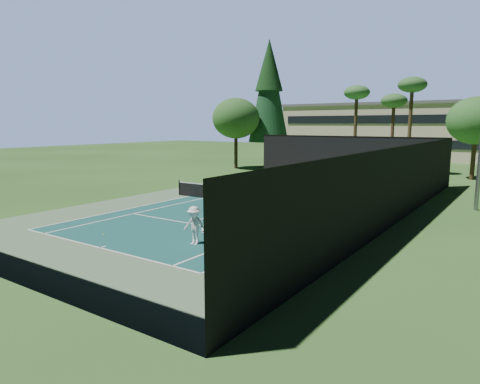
{
  "coord_description": "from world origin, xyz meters",
  "views": [
    {
      "loc": [
        14.57,
        -22.76,
        5.11
      ],
      "look_at": [
        1.0,
        -3.0,
        1.3
      ],
      "focal_mm": 32.0,
      "sensor_mm": 36.0,
      "label": 1
    }
  ],
  "objects_px": {
    "tennis_ball_b": "(244,196)",
    "tennis_ball_a": "(104,235)",
    "tennis_net": "(254,196)",
    "tennis_ball_d": "(225,191)",
    "player": "(194,225)",
    "tennis_ball_c": "(325,199)",
    "park_bench": "(317,171)",
    "trash_bin": "(340,174)"
  },
  "relations": [
    {
      "from": "player",
      "to": "tennis_ball_a",
      "type": "xyz_separation_m",
      "value": [
        -4.41,
        -1.29,
        -0.8
      ]
    },
    {
      "from": "player",
      "to": "tennis_ball_a",
      "type": "height_order",
      "value": "player"
    },
    {
      "from": "tennis_net",
      "to": "tennis_ball_a",
      "type": "relative_size",
      "value": 179.4
    },
    {
      "from": "tennis_ball_b",
      "to": "tennis_ball_a",
      "type": "bearing_deg",
      "value": -86.78
    },
    {
      "from": "tennis_ball_d",
      "to": "trash_bin",
      "type": "bearing_deg",
      "value": 70.87
    },
    {
      "from": "trash_bin",
      "to": "tennis_ball_b",
      "type": "bearing_deg",
      "value": -98.13
    },
    {
      "from": "tennis_ball_a",
      "to": "tennis_ball_c",
      "type": "distance_m",
      "value": 15.5
    },
    {
      "from": "player",
      "to": "tennis_ball_a",
      "type": "bearing_deg",
      "value": -166.44
    },
    {
      "from": "trash_bin",
      "to": "player",
      "type": "bearing_deg",
      "value": -82.66
    },
    {
      "from": "park_bench",
      "to": "trash_bin",
      "type": "relative_size",
      "value": 1.59
    },
    {
      "from": "tennis_ball_c",
      "to": "trash_bin",
      "type": "distance_m",
      "value": 11.85
    },
    {
      "from": "player",
      "to": "trash_bin",
      "type": "distance_m",
      "value": 25.07
    },
    {
      "from": "player",
      "to": "tennis_ball_b",
      "type": "xyz_separation_m",
      "value": [
        -5.12,
        11.4,
        -0.8
      ]
    },
    {
      "from": "tennis_ball_a",
      "to": "tennis_ball_b",
      "type": "xyz_separation_m",
      "value": [
        -0.71,
        12.68,
        -0.0
      ]
    },
    {
      "from": "tennis_ball_c",
      "to": "park_bench",
      "type": "distance_m",
      "value": 12.85
    },
    {
      "from": "park_bench",
      "to": "tennis_ball_a",
      "type": "bearing_deg",
      "value": -87.25
    },
    {
      "from": "park_bench",
      "to": "trash_bin",
      "type": "distance_m",
      "value": 2.47
    },
    {
      "from": "tennis_ball_d",
      "to": "park_bench",
      "type": "height_order",
      "value": "park_bench"
    },
    {
      "from": "tennis_net",
      "to": "trash_bin",
      "type": "xyz_separation_m",
      "value": [
        -0.32,
        15.67,
        -0.08
      ]
    },
    {
      "from": "tennis_net",
      "to": "tennis_ball_d",
      "type": "relative_size",
      "value": 186.86
    },
    {
      "from": "tennis_ball_b",
      "to": "trash_bin",
      "type": "height_order",
      "value": "trash_bin"
    },
    {
      "from": "tennis_ball_a",
      "to": "park_bench",
      "type": "relative_size",
      "value": 0.05
    },
    {
      "from": "tennis_ball_a",
      "to": "tennis_ball_b",
      "type": "relative_size",
      "value": 1.02
    },
    {
      "from": "tennis_net",
      "to": "player",
      "type": "relative_size",
      "value": 7.76
    },
    {
      "from": "tennis_net",
      "to": "tennis_ball_c",
      "type": "bearing_deg",
      "value": 54.58
    },
    {
      "from": "player",
      "to": "tennis_ball_c",
      "type": "xyz_separation_m",
      "value": [
        0.2,
        13.52,
        -0.8
      ]
    },
    {
      "from": "player",
      "to": "park_bench",
      "type": "relative_size",
      "value": 1.11
    },
    {
      "from": "tennis_net",
      "to": "player",
      "type": "height_order",
      "value": "player"
    },
    {
      "from": "tennis_net",
      "to": "park_bench",
      "type": "height_order",
      "value": "tennis_net"
    },
    {
      "from": "tennis_ball_a",
      "to": "tennis_net",
      "type": "bearing_deg",
      "value": 81.7
    },
    {
      "from": "tennis_net",
      "to": "tennis_ball_d",
      "type": "distance_m",
      "value": 5.67
    },
    {
      "from": "tennis_ball_d",
      "to": "park_bench",
      "type": "relative_size",
      "value": 0.05
    },
    {
      "from": "tennis_ball_b",
      "to": "park_bench",
      "type": "distance_m",
      "value": 13.57
    },
    {
      "from": "tennis_ball_c",
      "to": "tennis_net",
      "type": "bearing_deg",
      "value": -125.42
    },
    {
      "from": "tennis_ball_c",
      "to": "player",
      "type": "bearing_deg",
      "value": -90.84
    },
    {
      "from": "tennis_net",
      "to": "tennis_ball_c",
      "type": "relative_size",
      "value": 187.74
    },
    {
      "from": "player",
      "to": "tennis_net",
      "type": "bearing_deg",
      "value": 104.72
    },
    {
      "from": "tennis_ball_d",
      "to": "tennis_ball_b",
      "type": "bearing_deg",
      "value": -23.08
    },
    {
      "from": "player",
      "to": "park_bench",
      "type": "bearing_deg",
      "value": 100.12
    },
    {
      "from": "tennis_ball_a",
      "to": "park_bench",
      "type": "height_order",
      "value": "park_bench"
    },
    {
      "from": "player",
      "to": "park_bench",
      "type": "distance_m",
      "value": 25.58
    },
    {
      "from": "tennis_net",
      "to": "park_bench",
      "type": "relative_size",
      "value": 8.6
    }
  ]
}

